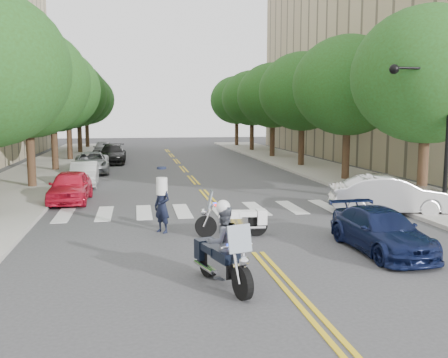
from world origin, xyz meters
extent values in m
plane|color=#38383A|center=(0.00, 0.00, 0.00)|extent=(140.00, 140.00, 0.00)
cube|color=#9E9991|center=(-9.50, 22.00, 0.07)|extent=(5.00, 60.00, 0.15)
cube|color=#9E9991|center=(9.50, 22.00, 0.07)|extent=(5.00, 60.00, 0.15)
cylinder|color=#382316|center=(-8.80, 14.00, 1.66)|extent=(0.44, 0.44, 3.32)
ellipsoid|color=#234313|center=(-8.80, 14.00, 5.56)|extent=(6.40, 6.40, 5.76)
cylinder|color=#382316|center=(-8.80, 22.00, 1.66)|extent=(0.44, 0.44, 3.32)
ellipsoid|color=#234313|center=(-8.80, 22.00, 5.56)|extent=(6.40, 6.40, 5.76)
cylinder|color=#382316|center=(-8.80, 30.00, 1.66)|extent=(0.44, 0.44, 3.32)
ellipsoid|color=#234313|center=(-8.80, 30.00, 5.56)|extent=(6.40, 6.40, 5.76)
cylinder|color=#382316|center=(-8.80, 38.00, 1.66)|extent=(0.44, 0.44, 3.32)
ellipsoid|color=#234313|center=(-8.80, 38.00, 5.56)|extent=(6.40, 6.40, 5.76)
cylinder|color=#382316|center=(-8.80, 46.00, 1.66)|extent=(0.44, 0.44, 3.32)
ellipsoid|color=#234313|center=(-8.80, 46.00, 5.56)|extent=(6.40, 6.40, 5.76)
cylinder|color=#382316|center=(8.80, 6.00, 1.66)|extent=(0.44, 0.44, 3.32)
ellipsoid|color=#234313|center=(8.80, 6.00, 5.56)|extent=(6.40, 6.40, 5.76)
cylinder|color=#382316|center=(8.80, 14.00, 1.66)|extent=(0.44, 0.44, 3.32)
ellipsoid|color=#234313|center=(8.80, 14.00, 5.56)|extent=(6.40, 6.40, 5.76)
cylinder|color=#382316|center=(8.80, 22.00, 1.66)|extent=(0.44, 0.44, 3.32)
ellipsoid|color=#234313|center=(8.80, 22.00, 5.56)|extent=(6.40, 6.40, 5.76)
cylinder|color=#382316|center=(8.80, 30.00, 1.66)|extent=(0.44, 0.44, 3.32)
ellipsoid|color=#234313|center=(8.80, 30.00, 5.56)|extent=(6.40, 6.40, 5.76)
cylinder|color=#382316|center=(8.80, 38.00, 1.66)|extent=(0.44, 0.44, 3.32)
ellipsoid|color=#234313|center=(8.80, 38.00, 5.56)|extent=(6.40, 6.40, 5.76)
cylinder|color=#382316|center=(8.80, 46.00, 1.66)|extent=(0.44, 0.44, 3.32)
ellipsoid|color=#234313|center=(8.80, 46.00, 5.56)|extent=(6.40, 6.40, 5.76)
cylinder|color=black|center=(8.20, 3.50, 3.00)|extent=(0.16, 0.16, 6.00)
cylinder|color=black|center=(7.00, 3.50, 5.60)|extent=(2.40, 0.10, 0.10)
sphere|color=black|center=(5.90, 3.50, 5.55)|extent=(0.36, 0.36, 0.36)
cylinder|color=black|center=(-1.20, -3.48, 0.37)|extent=(0.36, 0.75, 0.74)
cylinder|color=black|center=(-1.69, -1.81, 0.37)|extent=(0.40, 0.77, 0.74)
cube|color=silver|center=(-1.46, -2.60, 0.49)|extent=(0.61, 1.04, 0.35)
cube|color=black|center=(-1.43, -2.70, 0.76)|extent=(0.59, 0.84, 0.24)
cube|color=black|center=(-1.60, -2.13, 0.78)|extent=(0.59, 0.70, 0.17)
cube|color=black|center=(-1.74, -1.66, 0.65)|extent=(0.55, 0.45, 0.49)
cube|color=#8C99A5|center=(-1.24, -3.35, 1.31)|extent=(0.57, 0.31, 0.59)
cube|color=red|center=(-1.17, -3.13, 1.11)|extent=(0.14, 0.14, 0.09)
cube|color=#0C26E5|center=(-1.42, -3.21, 1.11)|extent=(0.14, 0.14, 0.09)
imported|color=#474C56|center=(-1.46, -2.60, 1.05)|extent=(0.98, 0.86, 1.71)
sphere|color=silver|center=(-1.46, -2.60, 1.86)|extent=(0.33, 0.33, 0.33)
cylinder|color=black|center=(-1.21, 2.04, 0.35)|extent=(0.71, 0.18, 0.71)
cylinder|color=black|center=(0.45, 1.96, 0.35)|extent=(0.71, 0.22, 0.71)
cube|color=silver|center=(-0.33, 2.00, 0.47)|extent=(0.95, 0.37, 0.33)
cube|color=white|center=(-0.43, 2.00, 0.73)|extent=(0.74, 0.41, 0.23)
cube|color=white|center=(0.14, 1.98, 0.75)|extent=(0.59, 0.44, 0.17)
cube|color=white|center=(0.60, 1.96, 0.62)|extent=(0.33, 0.47, 0.47)
cube|color=#8C99A5|center=(-1.07, 2.03, 1.24)|extent=(0.18, 0.53, 0.57)
cube|color=red|center=(-0.90, 1.90, 1.06)|extent=(0.11, 0.11, 0.08)
cube|color=#0C26E5|center=(-0.89, 2.15, 1.06)|extent=(0.11, 0.11, 0.08)
imported|color=black|center=(-2.55, 2.95, 0.89)|extent=(0.75, 0.77, 1.78)
imported|color=silver|center=(6.50, 4.50, 0.77)|extent=(4.91, 2.70, 1.53)
imported|color=#0D163A|center=(3.53, -0.50, 0.61)|extent=(1.84, 4.26, 1.22)
imported|color=red|center=(-6.30, 9.50, 0.71)|extent=(1.77, 4.20, 1.42)
imported|color=silver|center=(-6.18, 14.50, 0.66)|extent=(1.52, 4.06, 1.32)
imported|color=#A2A5AA|center=(-6.30, 20.76, 0.70)|extent=(2.54, 5.11, 1.39)
imported|color=black|center=(-5.20, 27.21, 0.74)|extent=(2.12, 5.14, 1.49)
imported|color=#AAAAAF|center=(-6.30, 34.00, 0.73)|extent=(1.80, 4.34, 1.47)
camera|label=1|loc=(-3.39, -13.51, 3.96)|focal=40.00mm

